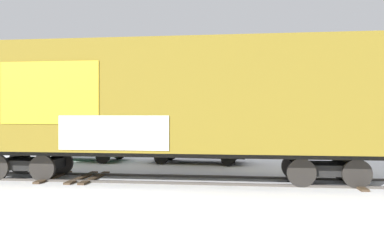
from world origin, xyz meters
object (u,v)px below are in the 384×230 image
(flagpole, at_px, (159,75))
(freight_car, at_px, (170,99))
(parked_car_green, at_px, (80,143))
(parked_car_black, at_px, (197,145))

(flagpole, bearing_deg, freight_car, -80.41)
(freight_car, xyz_separation_m, flagpole, (-2.31, 13.69, 2.25))
(flagpole, height_order, parked_car_green, flagpole)
(flagpole, relative_size, parked_car_green, 1.57)
(flagpole, height_order, parked_car_black, flagpole)
(freight_car, height_order, parked_car_green, freight_car)
(parked_car_green, bearing_deg, parked_car_black, -6.97)
(freight_car, bearing_deg, flagpole, 99.59)
(freight_car, relative_size, flagpole, 1.97)
(parked_car_green, bearing_deg, freight_car, -46.52)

